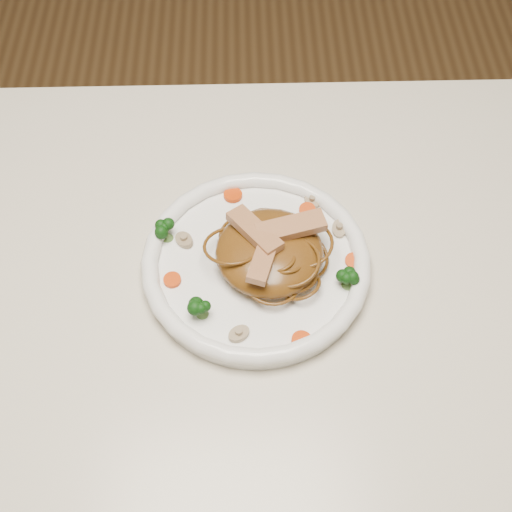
{
  "coord_description": "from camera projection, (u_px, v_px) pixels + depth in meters",
  "views": [
    {
      "loc": [
        0.05,
        -0.37,
        1.43
      ],
      "look_at": [
        0.06,
        0.08,
        0.78
      ],
      "focal_mm": 48.95,
      "sensor_mm": 36.0,
      "label": 1
    }
  ],
  "objects": [
    {
      "name": "mushroom_3",
      "position": [
        312.0,
        201.0,
        0.85
      ],
      "size": [
        0.03,
        0.03,
        0.01
      ],
      "primitive_type": "cylinder",
      "rotation": [
        0.0,
        0.0,
        2.12
      ],
      "color": "tan",
      "rests_on": "plate"
    },
    {
      "name": "chicken_a",
      "position": [
        291.0,
        227.0,
        0.77
      ],
      "size": [
        0.08,
        0.04,
        0.01
      ],
      "primitive_type": "cube",
      "rotation": [
        0.0,
        0.0,
        0.26
      ],
      "color": "tan",
      "rests_on": "noodle_mound"
    },
    {
      "name": "mushroom_0",
      "position": [
        239.0,
        334.0,
        0.74
      ],
      "size": [
        0.03,
        0.03,
        0.01
      ],
      "primitive_type": "cylinder",
      "rotation": [
        0.0,
        0.0,
        0.58
      ],
      "color": "tan",
      "rests_on": "plate"
    },
    {
      "name": "carrot_4",
      "position": [
        302.0,
        340.0,
        0.74
      ],
      "size": [
        0.03,
        0.03,
        0.0
      ],
      "primitive_type": "cylinder",
      "rotation": [
        0.0,
        0.0,
        -0.33
      ],
      "color": "red",
      "rests_on": "plate"
    },
    {
      "name": "broccoli_3",
      "position": [
        349.0,
        279.0,
        0.77
      ],
      "size": [
        0.03,
        0.03,
        0.03
      ],
      "primitive_type": null,
      "rotation": [
        0.0,
        0.0,
        -0.41
      ],
      "color": "#0E420D",
      "rests_on": "plate"
    },
    {
      "name": "chicken_b",
      "position": [
        255.0,
        231.0,
        0.77
      ],
      "size": [
        0.06,
        0.07,
        0.01
      ],
      "primitive_type": "cube",
      "rotation": [
        0.0,
        0.0,
        2.23
      ],
      "color": "tan",
      "rests_on": "noodle_mound"
    },
    {
      "name": "broccoli_2",
      "position": [
        201.0,
        306.0,
        0.74
      ],
      "size": [
        0.04,
        0.04,
        0.03
      ],
      "primitive_type": null,
      "rotation": [
        0.0,
        0.0,
        -0.21
      ],
      "color": "#0E420D",
      "rests_on": "plate"
    },
    {
      "name": "broccoli_1",
      "position": [
        166.0,
        230.0,
        0.8
      ],
      "size": [
        0.03,
        0.03,
        0.03
      ],
      "primitive_type": null,
      "rotation": [
        0.0,
        0.0,
        0.15
      ],
      "color": "#0E420D",
      "rests_on": "plate"
    },
    {
      "name": "carrot_0",
      "position": [
        307.0,
        210.0,
        0.84
      ],
      "size": [
        0.02,
        0.02,
        0.0
      ],
      "primitive_type": "cylinder",
      "rotation": [
        0.0,
        0.0,
        0.04
      ],
      "color": "red",
      "rests_on": "plate"
    },
    {
      "name": "mushroom_1",
      "position": [
        339.0,
        229.0,
        0.82
      ],
      "size": [
        0.02,
        0.02,
        0.01
      ],
      "primitive_type": "cylinder",
      "rotation": [
        0.0,
        0.0,
        1.53
      ],
      "color": "tan",
      "rests_on": "plate"
    },
    {
      "name": "carrot_2",
      "position": [
        354.0,
        261.0,
        0.8
      ],
      "size": [
        0.02,
        0.02,
        0.0
      ],
      "primitive_type": "cylinder",
      "rotation": [
        0.0,
        0.0,
        -0.16
      ],
      "color": "red",
      "rests_on": "plate"
    },
    {
      "name": "carrot_1",
      "position": [
        172.0,
        280.0,
        0.78
      ],
      "size": [
        0.02,
        0.02,
        0.0
      ],
      "primitive_type": "cylinder",
      "rotation": [
        0.0,
        0.0,
        -0.23
      ],
      "color": "red",
      "rests_on": "plate"
    },
    {
      "name": "plate",
      "position": [
        256.0,
        267.0,
        0.8
      ],
      "size": [
        0.27,
        0.27,
        0.02
      ],
      "primitive_type": "cylinder",
      "rotation": [
        0.0,
        0.0,
        -0.04
      ],
      "color": "white",
      "rests_on": "table"
    },
    {
      "name": "mushroom_2",
      "position": [
        184.0,
        240.0,
        0.81
      ],
      "size": [
        0.04,
        0.04,
        0.01
      ],
      "primitive_type": "cylinder",
      "rotation": [
        0.0,
        0.0,
        -0.94
      ],
      "color": "tan",
      "rests_on": "plate"
    },
    {
      "name": "carrot_3",
      "position": [
        233.0,
        195.0,
        0.85
      ],
      "size": [
        0.03,
        0.03,
        0.0
      ],
      "primitive_type": "cylinder",
      "rotation": [
        0.0,
        0.0,
        -0.24
      ],
      "color": "red",
      "rests_on": "plate"
    },
    {
      "name": "broccoli_0",
      "position": [
        307.0,
        225.0,
        0.81
      ],
      "size": [
        0.03,
        0.03,
        0.03
      ],
      "primitive_type": null,
      "rotation": [
        0.0,
        0.0,
        -0.01
      ],
      "color": "#0E420D",
      "rests_on": "plate"
    },
    {
      "name": "table",
      "position": [
        208.0,
        372.0,
        0.84
      ],
      "size": [
        1.2,
        0.8,
        0.75
      ],
      "color": "beige",
      "rests_on": "ground"
    },
    {
      "name": "noodle_mound",
      "position": [
        269.0,
        252.0,
        0.78
      ],
      "size": [
        0.16,
        0.16,
        0.04
      ],
      "primitive_type": "ellipsoid",
      "rotation": [
        0.0,
        0.0,
        -0.34
      ],
      "color": "brown",
      "rests_on": "plate"
    },
    {
      "name": "chicken_c",
      "position": [
        263.0,
        258.0,
        0.75
      ],
      "size": [
        0.04,
        0.07,
        0.01
      ],
      "primitive_type": "cube",
      "rotation": [
        0.0,
        0.0,
        4.42
      ],
      "color": "tan",
      "rests_on": "noodle_mound"
    }
  ]
}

